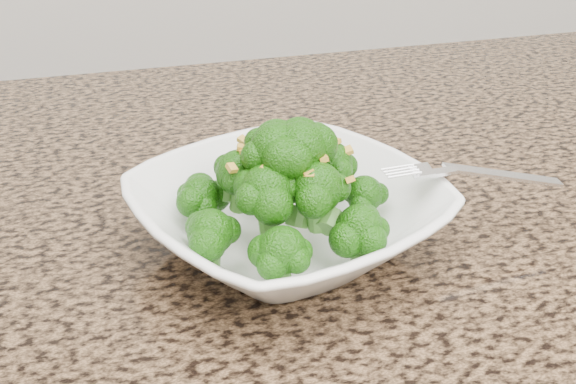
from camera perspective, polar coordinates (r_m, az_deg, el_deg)
name	(u,v)px	position (r m, az deg, el deg)	size (l,w,h in m)	color
granite_counter	(370,282)	(0.57, 6.51, -7.06)	(1.64, 1.04, 0.03)	brown
bowl	(288,217)	(0.56, 0.00, -1.98)	(0.23, 0.23, 0.06)	white
broccoli_pile	(288,144)	(0.53, 0.00, 3.80)	(0.20, 0.20, 0.07)	#1B5D0A
garlic_topping	(288,97)	(0.52, 0.00, 7.53)	(0.12, 0.12, 0.01)	gold
fork	(446,172)	(0.57, 12.41, 1.58)	(0.17, 0.03, 0.01)	silver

